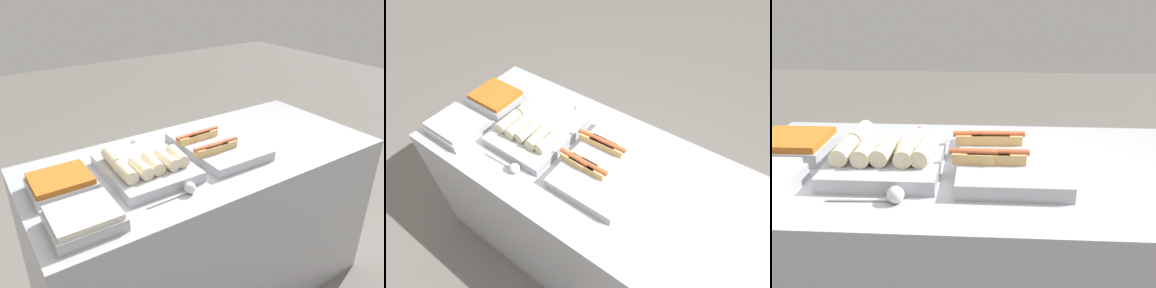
# 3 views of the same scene
# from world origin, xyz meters

# --- Properties ---
(ground_plane) EXTENTS (12.00, 12.00, 0.00)m
(ground_plane) POSITION_xyz_m (0.00, 0.00, 0.00)
(ground_plane) COLOR slate
(counter) EXTENTS (1.85, 0.83, 0.91)m
(counter) POSITION_xyz_m (0.00, 0.00, 0.46)
(counter) COLOR #A8AAB2
(counter) RESTS_ON ground_plane
(tray_hotdogs) EXTENTS (0.38, 0.49, 0.10)m
(tray_hotdogs) POSITION_xyz_m (0.06, -0.00, 0.95)
(tray_hotdogs) COLOR #A8AAB2
(tray_hotdogs) RESTS_ON counter
(tray_wraps) EXTENTS (0.37, 0.46, 0.11)m
(tray_wraps) POSITION_xyz_m (-0.36, -0.01, 0.95)
(tray_wraps) COLOR #A8AAB2
(tray_wraps) RESTS_ON counter
(tray_side_front) EXTENTS (0.27, 0.24, 0.07)m
(tray_side_front) POSITION_xyz_m (-0.73, -0.24, 0.95)
(tray_side_front) COLOR #A8AAB2
(tray_side_front) RESTS_ON counter
(tray_side_back) EXTENTS (0.27, 0.24, 0.07)m
(tray_side_back) POSITION_xyz_m (-0.73, 0.06, 0.95)
(tray_side_back) COLOR #A8AAB2
(tray_side_back) RESTS_ON counter
(serving_spoon_near) EXTENTS (0.23, 0.05, 0.05)m
(serving_spoon_near) POSITION_xyz_m (-0.29, -0.26, 0.94)
(serving_spoon_near) COLOR silver
(serving_spoon_near) RESTS_ON counter
(serving_spoon_far) EXTENTS (0.23, 0.05, 0.05)m
(serving_spoon_far) POSITION_xyz_m (-0.29, 0.26, 0.94)
(serving_spoon_far) COLOR silver
(serving_spoon_far) RESTS_ON counter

